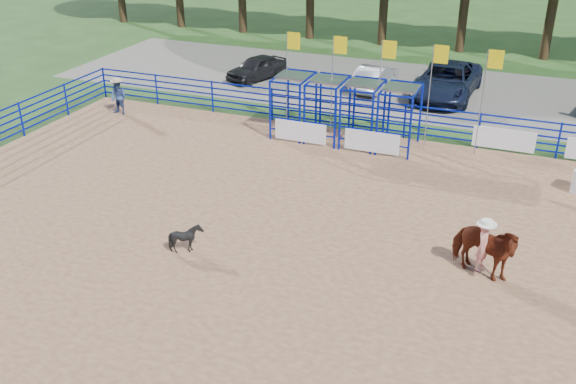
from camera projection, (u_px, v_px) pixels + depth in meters
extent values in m
plane|color=#305522|center=(328.00, 255.00, 18.67)|extent=(120.00, 120.00, 0.00)
cube|color=#A17350|center=(328.00, 255.00, 18.66)|extent=(30.00, 20.00, 0.02)
cube|color=slate|center=(433.00, 91.00, 32.83)|extent=(40.00, 10.00, 0.01)
imported|color=maroon|center=(483.00, 249.00, 17.34)|extent=(2.18, 1.54, 1.68)
imported|color=#AD1A18|center=(487.00, 223.00, 16.98)|extent=(0.49, 0.60, 1.41)
cylinder|color=white|center=(491.00, 199.00, 16.66)|extent=(0.54, 0.54, 0.12)
imported|color=black|center=(186.00, 238.00, 18.64)|extent=(0.96, 0.89, 0.90)
imported|color=navy|center=(118.00, 97.00, 29.31)|extent=(0.85, 0.69, 1.62)
cylinder|color=tan|center=(116.00, 80.00, 28.95)|extent=(0.56, 0.56, 0.11)
imported|color=black|center=(257.00, 68.00, 34.54)|extent=(2.71, 3.99, 1.26)
imported|color=gray|center=(375.00, 77.00, 32.87)|extent=(1.71, 3.95, 1.27)
imported|color=black|center=(447.00, 81.00, 31.67)|extent=(2.98, 6.01, 1.64)
cube|color=white|center=(300.00, 132.00, 26.15)|extent=(2.20, 0.04, 0.85)
cube|color=white|center=(372.00, 142.00, 25.16)|extent=(2.20, 0.04, 0.85)
cube|color=white|center=(504.00, 139.00, 25.40)|extent=(2.40, 0.04, 0.85)
cylinder|color=#3F2B19|center=(310.00, 2.00, 42.57)|extent=(0.56, 0.56, 4.80)
cylinder|color=#3F2B19|center=(384.00, 7.00, 40.92)|extent=(0.56, 0.56, 4.80)
cylinder|color=#3F2B19|center=(463.00, 13.00, 39.27)|extent=(0.56, 0.56, 4.80)
cylinder|color=#3F2B19|center=(550.00, 19.00, 37.61)|extent=(0.56, 0.56, 4.80)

